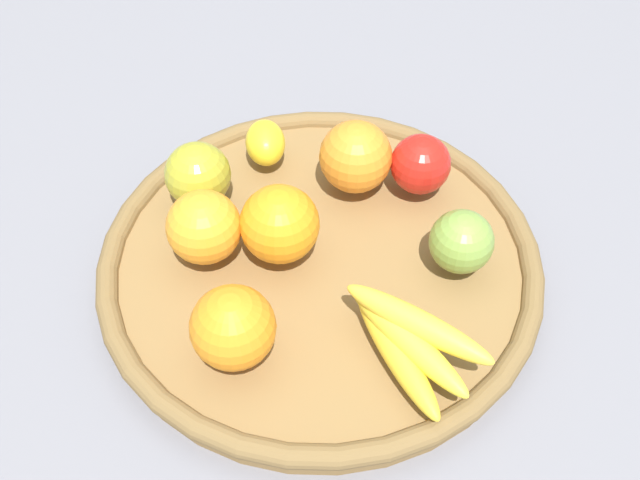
{
  "coord_description": "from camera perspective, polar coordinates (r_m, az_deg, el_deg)",
  "views": [
    {
      "loc": [
        -0.38,
        -0.33,
        0.65
      ],
      "look_at": [
        0.0,
        0.0,
        0.06
      ],
      "focal_mm": 43.76,
      "sensor_mm": 36.0,
      "label": 1
    }
  ],
  "objects": [
    {
      "name": "apple_1",
      "position": [
        0.83,
        -8.93,
        4.74
      ],
      "size": [
        0.09,
        0.09,
        0.07
      ],
      "primitive_type": "sphere",
      "rotation": [
        0.0,
        0.0,
        3.42
      ],
      "color": "#A5A12A",
      "rests_on": "basket"
    },
    {
      "name": "orange_1",
      "position": [
        0.84,
        2.62,
        6.11
      ],
      "size": [
        0.11,
        0.11,
        0.08
      ],
      "primitive_type": "sphere",
      "rotation": [
        0.0,
        0.0,
        3.87
      ],
      "color": "orange",
      "rests_on": "basket"
    },
    {
      "name": "apple_0",
      "position": [
        0.78,
        10.3,
        -0.12
      ],
      "size": [
        0.07,
        0.07,
        0.06
      ],
      "primitive_type": "sphere",
      "rotation": [
        0.0,
        0.0,
        4.86
      ],
      "color": "#7C9F42",
      "rests_on": "basket"
    },
    {
      "name": "orange_3",
      "position": [
        0.7,
        -6.39,
        -6.38
      ],
      "size": [
        0.11,
        0.11,
        0.08
      ],
      "primitive_type": "sphere",
      "rotation": [
        0.0,
        0.0,
        3.89
      ],
      "color": "orange",
      "rests_on": "basket"
    },
    {
      "name": "lemon_0",
      "position": [
        0.88,
        -4.02,
        7.12
      ],
      "size": [
        0.07,
        0.07,
        0.04
      ],
      "primitive_type": "ellipsoid",
      "rotation": [
        0.0,
        0.0,
        3.98
      ],
      "color": "yellow",
      "rests_on": "basket"
    },
    {
      "name": "ground_plane",
      "position": [
        0.83,
        0.0,
        -2.62
      ],
      "size": [
        2.4,
        2.4,
        0.0
      ],
      "primitive_type": "plane",
      "color": "slate",
      "rests_on": "ground"
    },
    {
      "name": "basket",
      "position": [
        0.81,
        0.0,
        -1.77
      ],
      "size": [
        0.46,
        0.46,
        0.04
      ],
      "color": "olive",
      "rests_on": "ground_plane"
    },
    {
      "name": "orange_2",
      "position": [
        0.78,
        -8.49,
        0.94
      ],
      "size": [
        0.11,
        0.11,
        0.08
      ],
      "primitive_type": "sphere",
      "rotation": [
        0.0,
        0.0,
        5.63
      ],
      "color": "orange",
      "rests_on": "basket"
    },
    {
      "name": "orange_0",
      "position": [
        0.77,
        -2.97,
        1.17
      ],
      "size": [
        0.11,
        0.11,
        0.08
      ],
      "primitive_type": "sphere",
      "rotation": [
        0.0,
        0.0,
        0.62
      ],
      "color": "orange",
      "rests_on": "basket"
    },
    {
      "name": "banana_bunch",
      "position": [
        0.71,
        6.41,
        -7.2
      ],
      "size": [
        0.09,
        0.15,
        0.05
      ],
      "color": "yellow",
      "rests_on": "basket"
    },
    {
      "name": "apple_2",
      "position": [
        0.85,
        7.36,
        5.52
      ],
      "size": [
        0.07,
        0.07,
        0.07
      ],
      "primitive_type": "sphere",
      "rotation": [
        0.0,
        0.0,
        1.5
      ],
      "color": "red",
      "rests_on": "basket"
    }
  ]
}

